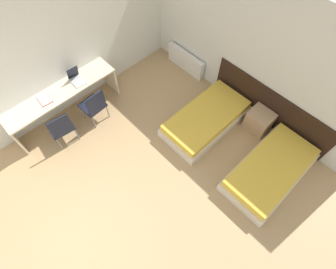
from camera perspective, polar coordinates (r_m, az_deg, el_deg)
The scene contains 13 objects.
ground_plane at distance 5.02m, azimuth -21.57°, elevation -19.80°, with size 20.00×20.00×0.00m, color tan.
wall_back at distance 5.30m, azimuth 16.54°, elevation 17.46°, with size 5.63×0.05×2.70m.
wall_left at distance 5.52m, azimuth -19.78°, elevation 18.27°, with size 0.05×5.37×2.70m.
headboard_panel at distance 5.67m, azimuth 21.17°, elevation 5.43°, with size 2.65×0.03×0.89m.
bed_near_window at distance 5.51m, azimuth 8.28°, elevation 3.33°, with size 0.96×1.86×0.37m.
bed_near_door at distance 5.23m, azimuth 21.36°, elevation -7.22°, with size 0.96×1.86×0.37m.
nightstand at distance 5.68m, azimuth 19.21°, elevation 2.88°, with size 0.48×0.41×0.46m.
radiator at distance 6.52m, azimuth 3.87°, elevation 15.68°, with size 1.07×0.12×0.48m.
desk at distance 5.65m, azimuth -22.06°, elevation 7.51°, with size 0.52×2.30×0.77m.
chair_near_laptop at distance 5.49m, azimuth -15.85°, elevation 6.22°, with size 0.47×0.47×0.89m.
chair_near_notebook at distance 5.38m, azimuth -22.34°, elevation 1.55°, with size 0.49×0.49×0.89m.
laptop at distance 5.58m, azimuth -19.39°, elevation 11.49°, with size 0.33×0.24×0.32m.
open_notebook at distance 5.51m, azimuth -25.27°, elevation 6.89°, with size 0.31×0.23×0.02m.
Camera 1 is at (1.83, 0.66, 4.63)m, focal length 28.00 mm.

